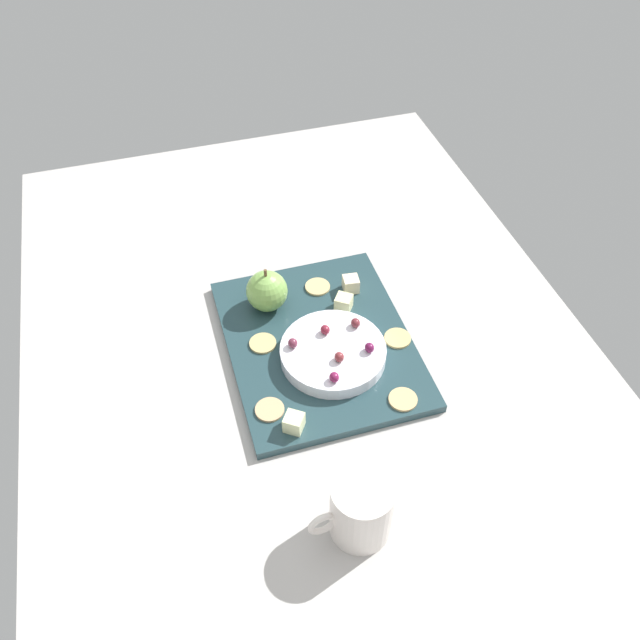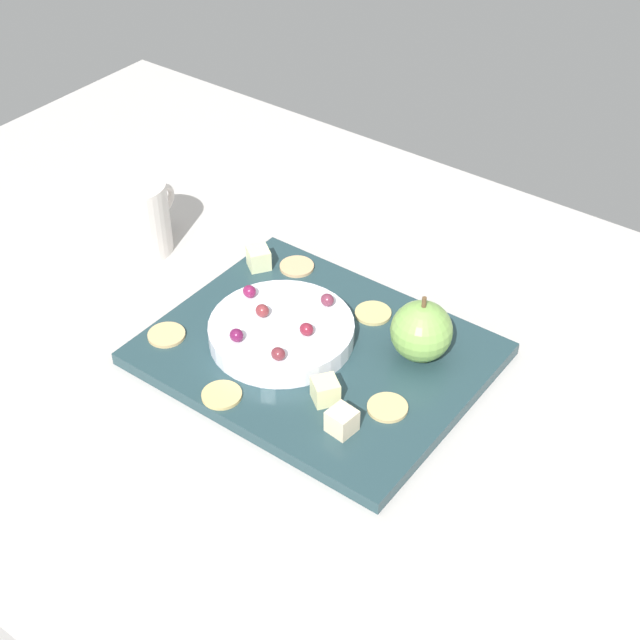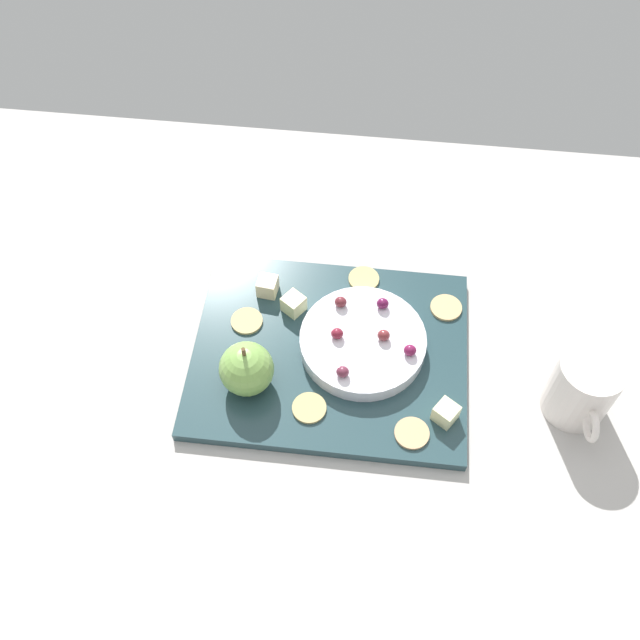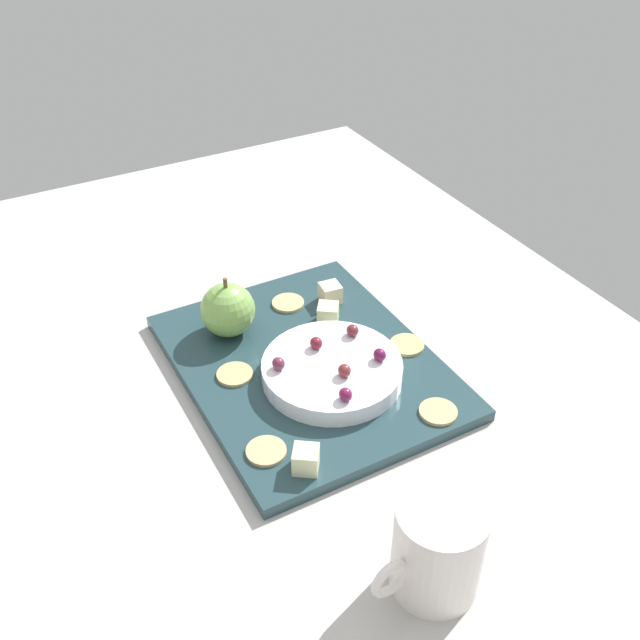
{
  "view_description": "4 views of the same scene",
  "coord_description": "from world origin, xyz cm",
  "px_view_note": "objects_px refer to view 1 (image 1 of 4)",
  "views": [
    {
      "loc": [
        62.4,
        -18.49,
        83.69
      ],
      "look_at": [
        -6.3,
        2.16,
        7.8
      ],
      "focal_mm": 37.26,
      "sensor_mm": 36.0,
      "label": 1
    },
    {
      "loc": [
        -51.18,
        63.51,
        72.74
      ],
      "look_at": [
        -3.84,
        -0.41,
        7.32
      ],
      "focal_mm": 51.92,
      "sensor_mm": 36.0,
      "label": 2
    },
    {
      "loc": [
        -0.52,
        -48.05,
        85.05
      ],
      "look_at": [
        -6.4,
        4.01,
        8.05
      ],
      "focal_mm": 40.61,
      "sensor_mm": 36.0,
      "label": 3
    },
    {
      "loc": [
        55.53,
        -29.91,
        61.79
      ],
      "look_at": [
        -5.6,
        3.68,
        9.71
      ],
      "focal_mm": 41.39,
      "sensor_mm": 36.0,
      "label": 4
    }
  ],
  "objects_px": {
    "grape_2": "(356,323)",
    "cup": "(361,509)",
    "platter": "(319,343)",
    "grape_0": "(293,343)",
    "grape_3": "(325,330)",
    "grape_5": "(369,348)",
    "cracker_1": "(263,343)",
    "grape_4": "(339,357)",
    "cracker_2": "(403,399)",
    "cheese_cube_1": "(344,303)",
    "serving_dish": "(333,353)",
    "cracker_4": "(270,410)",
    "grape_1": "(334,377)",
    "apple_whole": "(267,291)",
    "cracker_0": "(318,287)",
    "cracker_3": "(398,338)",
    "cheese_cube_0": "(351,284)"
  },
  "relations": [
    {
      "from": "grape_2",
      "to": "cup",
      "type": "bearing_deg",
      "value": -17.7
    },
    {
      "from": "platter",
      "to": "grape_0",
      "type": "distance_m",
      "value": 0.06
    },
    {
      "from": "grape_3",
      "to": "grape_5",
      "type": "height_order",
      "value": "same"
    },
    {
      "from": "cracker_1",
      "to": "grape_4",
      "type": "bearing_deg",
      "value": 49.8
    },
    {
      "from": "cracker_2",
      "to": "grape_5",
      "type": "height_order",
      "value": "grape_5"
    },
    {
      "from": "cheese_cube_1",
      "to": "grape_4",
      "type": "bearing_deg",
      "value": -21.24
    },
    {
      "from": "serving_dish",
      "to": "cracker_1",
      "type": "height_order",
      "value": "serving_dish"
    },
    {
      "from": "grape_5",
      "to": "cracker_2",
      "type": "bearing_deg",
      "value": 14.75
    },
    {
      "from": "cracker_4",
      "to": "serving_dish",
      "type": "bearing_deg",
      "value": 120.49
    },
    {
      "from": "cheese_cube_1",
      "to": "grape_1",
      "type": "bearing_deg",
      "value": -22.92
    },
    {
      "from": "serving_dish",
      "to": "grape_4",
      "type": "distance_m",
      "value": 0.03
    },
    {
      "from": "apple_whole",
      "to": "cup",
      "type": "distance_m",
      "value": 0.41
    },
    {
      "from": "grape_5",
      "to": "cup",
      "type": "xyz_separation_m",
      "value": [
        0.25,
        -0.1,
        0.0
      ]
    },
    {
      "from": "apple_whole",
      "to": "grape_2",
      "type": "bearing_deg",
      "value": 48.13
    },
    {
      "from": "serving_dish",
      "to": "cheese_cube_1",
      "type": "relative_size",
      "value": 6.34
    },
    {
      "from": "cracker_1",
      "to": "grape_3",
      "type": "bearing_deg",
      "value": 75.5
    },
    {
      "from": "cracker_2",
      "to": "cracker_0",
      "type": "bearing_deg",
      "value": -168.92
    },
    {
      "from": "cheese_cube_1",
      "to": "grape_5",
      "type": "relative_size",
      "value": 1.61
    },
    {
      "from": "cracker_0",
      "to": "cracker_4",
      "type": "bearing_deg",
      "value": -31.7
    },
    {
      "from": "apple_whole",
      "to": "grape_5",
      "type": "distance_m",
      "value": 0.2
    },
    {
      "from": "cracker_4",
      "to": "grape_2",
      "type": "height_order",
      "value": "grape_2"
    },
    {
      "from": "cracker_0",
      "to": "grape_5",
      "type": "height_order",
      "value": "grape_5"
    },
    {
      "from": "cracker_3",
      "to": "cracker_1",
      "type": "bearing_deg",
      "value": -103.87
    },
    {
      "from": "grape_0",
      "to": "cup",
      "type": "xyz_separation_m",
      "value": [
        0.29,
        0.01,
        0.0
      ]
    },
    {
      "from": "grape_1",
      "to": "cracker_3",
      "type": "bearing_deg",
      "value": 117.71
    },
    {
      "from": "cracker_2",
      "to": "cup",
      "type": "relative_size",
      "value": 0.38
    },
    {
      "from": "grape_1",
      "to": "cracker_1",
      "type": "bearing_deg",
      "value": -145.75
    },
    {
      "from": "cracker_3",
      "to": "cracker_4",
      "type": "height_order",
      "value": "same"
    },
    {
      "from": "grape_0",
      "to": "grape_2",
      "type": "distance_m",
      "value": 0.11
    },
    {
      "from": "cheese_cube_0",
      "to": "cracker_4",
      "type": "relative_size",
      "value": 0.61
    },
    {
      "from": "cracker_0",
      "to": "cheese_cube_1",
      "type": "bearing_deg",
      "value": 24.41
    },
    {
      "from": "grape_1",
      "to": "grape_2",
      "type": "bearing_deg",
      "value": 145.38
    },
    {
      "from": "grape_2",
      "to": "grape_4",
      "type": "relative_size",
      "value": 1.0
    },
    {
      "from": "apple_whole",
      "to": "cracker_2",
      "type": "distance_m",
      "value": 0.29
    },
    {
      "from": "platter",
      "to": "serving_dish",
      "type": "distance_m",
      "value": 0.05
    },
    {
      "from": "grape_3",
      "to": "platter",
      "type": "bearing_deg",
      "value": -135.72
    },
    {
      "from": "platter",
      "to": "grape_3",
      "type": "distance_m",
      "value": 0.04
    },
    {
      "from": "cheese_cube_0",
      "to": "cracker_3",
      "type": "height_order",
      "value": "cheese_cube_0"
    },
    {
      "from": "cheese_cube_1",
      "to": "cracker_4",
      "type": "xyz_separation_m",
      "value": [
        0.17,
        -0.17,
        -0.01
      ]
    },
    {
      "from": "cracker_2",
      "to": "cracker_3",
      "type": "xyz_separation_m",
      "value": [
        -0.11,
        0.04,
        0.0
      ]
    },
    {
      "from": "cheese_cube_0",
      "to": "grape_3",
      "type": "bearing_deg",
      "value": -36.9
    },
    {
      "from": "apple_whole",
      "to": "cheese_cube_0",
      "type": "xyz_separation_m",
      "value": [
        0.0,
        0.14,
        -0.02
      ]
    },
    {
      "from": "platter",
      "to": "serving_dish",
      "type": "height_order",
      "value": "serving_dish"
    },
    {
      "from": "cheese_cube_0",
      "to": "grape_4",
      "type": "height_order",
      "value": "grape_4"
    },
    {
      "from": "cheese_cube_1",
      "to": "cracker_3",
      "type": "relative_size",
      "value": 0.61
    },
    {
      "from": "cracker_2",
      "to": "cracker_4",
      "type": "xyz_separation_m",
      "value": [
        -0.04,
        -0.19,
        0.0
      ]
    },
    {
      "from": "cheese_cube_1",
      "to": "grape_0",
      "type": "distance_m",
      "value": 0.13
    },
    {
      "from": "cracker_4",
      "to": "grape_5",
      "type": "bearing_deg",
      "value": 105.9
    },
    {
      "from": "grape_5",
      "to": "cheese_cube_0",
      "type": "bearing_deg",
      "value": 171.45
    },
    {
      "from": "cracker_1",
      "to": "cracker_2",
      "type": "bearing_deg",
      "value": 45.95
    }
  ]
}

